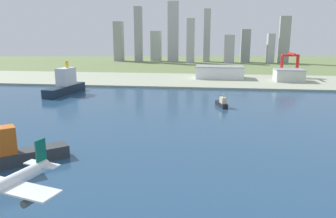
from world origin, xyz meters
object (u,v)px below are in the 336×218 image
(cargo_ship, at_px, (65,85))
(warehouse_main, at_px, (219,72))
(port_crane_red, at_px, (290,59))
(warehouse_annex, at_px, (289,75))
(airplane_landing, at_px, (0,188))
(container_barge, at_px, (12,151))
(tugboat_small, at_px, (222,103))

(cargo_ship, height_order, warehouse_main, cargo_ship)
(cargo_ship, bearing_deg, port_crane_red, 30.88)
(warehouse_annex, bearing_deg, airplane_landing, -111.94)
(cargo_ship, bearing_deg, airplane_landing, -68.73)
(warehouse_main, relative_size, warehouse_annex, 1.82)
(warehouse_annex, bearing_deg, warehouse_main, 168.48)
(airplane_landing, xyz_separation_m, container_barge, (-45.01, 73.77, -18.45))
(warehouse_annex, bearing_deg, container_barge, -122.32)
(container_barge, bearing_deg, tugboat_small, 54.59)
(tugboat_small, bearing_deg, airplane_landing, -105.95)
(cargo_ship, distance_m, port_crane_red, 324.57)
(airplane_landing, height_order, warehouse_annex, airplane_landing)
(cargo_ship, relative_size, port_crane_red, 1.82)
(tugboat_small, distance_m, port_crane_red, 239.14)
(airplane_landing, distance_m, cargo_ship, 296.87)
(tugboat_small, xyz_separation_m, cargo_ship, (-173.07, 47.02, 6.93))
(tugboat_small, relative_size, warehouse_annex, 0.59)
(container_barge, distance_m, port_crane_red, 427.72)
(airplane_landing, distance_m, container_barge, 88.36)
(airplane_landing, height_order, cargo_ship, cargo_ship)
(cargo_ship, bearing_deg, tugboat_small, -15.20)
(cargo_ship, height_order, warehouse_annex, cargo_ship)
(port_crane_red, height_order, warehouse_main, port_crane_red)
(airplane_landing, distance_m, warehouse_annex, 430.30)
(tugboat_small, relative_size, port_crane_red, 0.61)
(tugboat_small, xyz_separation_m, container_barge, (-110.53, -155.47, 4.03))
(cargo_ship, relative_size, warehouse_main, 0.97)
(airplane_landing, distance_m, warehouse_main, 423.59)
(warehouse_annex, bearing_deg, cargo_ship, -155.43)
(cargo_ship, xyz_separation_m, port_crane_red, (278.10, 166.33, 18.26))
(cargo_ship, relative_size, container_barge, 1.55)
(container_barge, distance_m, warehouse_annex, 384.73)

